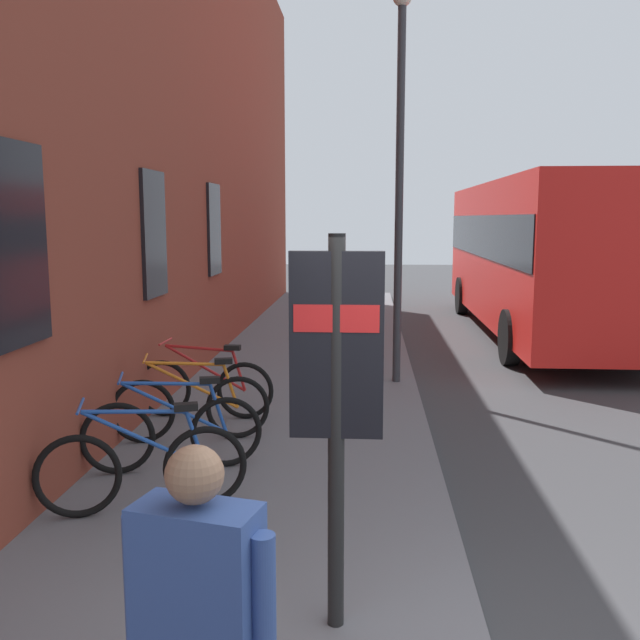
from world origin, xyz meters
name	(u,v)px	position (x,y,z in m)	size (l,w,h in m)	color
ground	(496,413)	(6.00, -1.00, 0.00)	(60.00, 60.00, 0.00)	#38383A
sidewalk_pavement	(307,373)	(8.00, 1.75, 0.06)	(24.00, 3.50, 0.12)	slate
station_facade	(193,109)	(8.99, 3.80, 4.47)	(22.00, 0.65, 8.94)	brown
bicycle_beside_lamp	(144,468)	(2.27, 2.63, 0.51)	(0.66, 1.71, 0.97)	black
bicycle_leaning_wall	(174,432)	(3.26, 2.65, 0.51)	(0.62, 1.72, 0.97)	black
bicycle_under_window	(191,407)	(4.20, 2.71, 0.51)	(0.57, 1.74, 0.97)	black
bicycle_far_end	(204,387)	(5.10, 2.78, 0.51)	(0.48, 1.77, 0.97)	black
transit_info_sign	(336,371)	(0.72, 0.93, 1.72)	(0.10, 0.55, 2.40)	black
city_bus	(538,249)	(12.50, -3.00, 1.92)	(10.51, 2.69, 3.35)	red
pedestrian_crossing_street	(198,610)	(-0.85, 1.38, 1.13)	(0.35, 0.62, 1.66)	maroon
street_lamp	(400,158)	(7.24, 0.30, 3.48)	(0.28, 0.28, 5.74)	#333338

